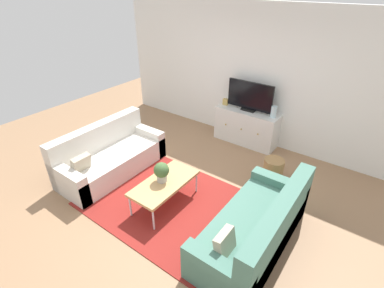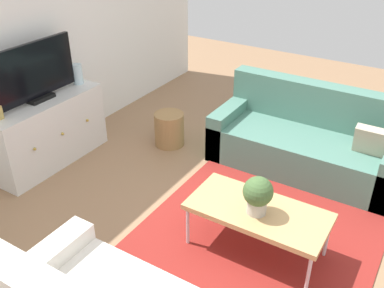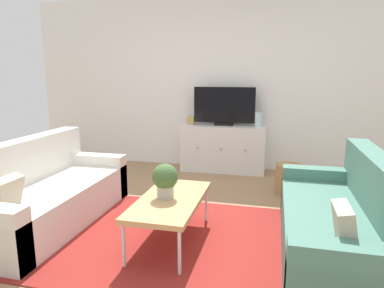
{
  "view_description": "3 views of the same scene",
  "coord_description": "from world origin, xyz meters",
  "px_view_note": "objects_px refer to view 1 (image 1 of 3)",
  "views": [
    {
      "loc": [
        2.27,
        -2.65,
        3.03
      ],
      "look_at": [
        0.0,
        0.44,
        0.79
      ],
      "focal_mm": 26.58,
      "sensor_mm": 36.0,
      "label": 1
    },
    {
      "loc": [
        -2.57,
        -1.14,
        2.52
      ],
      "look_at": [
        0.0,
        0.44,
        0.79
      ],
      "focal_mm": 40.53,
      "sensor_mm": 36.0,
      "label": 2
    },
    {
      "loc": [
        0.83,
        -2.96,
        1.5
      ],
      "look_at": [
        0.0,
        0.44,
        0.79
      ],
      "focal_mm": 32.15,
      "sensor_mm": 36.0,
      "label": 3
    }
  ],
  "objects_px": {
    "couch_right_side": "(258,230)",
    "coffee_table": "(165,183)",
    "potted_plant": "(162,171)",
    "mantel_clock": "(226,102)",
    "wicker_basket": "(273,169)",
    "glass_vase": "(274,112)",
    "couch_left_side": "(109,157)",
    "tv_console": "(246,127)",
    "flat_screen_tv": "(250,97)"
  },
  "relations": [
    {
      "from": "couch_left_side",
      "to": "glass_vase",
      "type": "bearing_deg",
      "value": 49.57
    },
    {
      "from": "mantel_clock",
      "to": "tv_console",
      "type": "bearing_deg",
      "value": -0.0
    },
    {
      "from": "potted_plant",
      "to": "glass_vase",
      "type": "height_order",
      "value": "glass_vase"
    },
    {
      "from": "glass_vase",
      "to": "mantel_clock",
      "type": "relative_size",
      "value": 1.69
    },
    {
      "from": "coffee_table",
      "to": "couch_right_side",
      "type": "bearing_deg",
      "value": 3.26
    },
    {
      "from": "couch_left_side",
      "to": "couch_right_side",
      "type": "distance_m",
      "value": 2.88
    },
    {
      "from": "coffee_table",
      "to": "glass_vase",
      "type": "bearing_deg",
      "value": 75.65
    },
    {
      "from": "couch_left_side",
      "to": "coffee_table",
      "type": "height_order",
      "value": "couch_left_side"
    },
    {
      "from": "flat_screen_tv",
      "to": "couch_left_side",
      "type": "bearing_deg",
      "value": -122.02
    },
    {
      "from": "couch_right_side",
      "to": "coffee_table",
      "type": "height_order",
      "value": "couch_right_side"
    },
    {
      "from": "couch_left_side",
      "to": "glass_vase",
      "type": "height_order",
      "value": "glass_vase"
    },
    {
      "from": "tv_console",
      "to": "wicker_basket",
      "type": "xyz_separation_m",
      "value": [
        0.98,
        -0.88,
        -0.17
      ]
    },
    {
      "from": "tv_console",
      "to": "mantel_clock",
      "type": "xyz_separation_m",
      "value": [
        -0.53,
        0.0,
        0.43
      ]
    },
    {
      "from": "mantel_clock",
      "to": "coffee_table",
      "type": "bearing_deg",
      "value": -80.27
    },
    {
      "from": "potted_plant",
      "to": "flat_screen_tv",
      "type": "distance_m",
      "value": 2.52
    },
    {
      "from": "couch_right_side",
      "to": "mantel_clock",
      "type": "distance_m",
      "value": 3.09
    },
    {
      "from": "couch_left_side",
      "to": "coffee_table",
      "type": "bearing_deg",
      "value": -3.47
    },
    {
      "from": "glass_vase",
      "to": "wicker_basket",
      "type": "bearing_deg",
      "value": -62.95
    },
    {
      "from": "couch_left_side",
      "to": "couch_right_side",
      "type": "relative_size",
      "value": 1.0
    },
    {
      "from": "glass_vase",
      "to": "potted_plant",
      "type": "bearing_deg",
      "value": -105.3
    },
    {
      "from": "potted_plant",
      "to": "flat_screen_tv",
      "type": "xyz_separation_m",
      "value": [
        0.15,
        2.48,
        0.42
      ]
    },
    {
      "from": "tv_console",
      "to": "flat_screen_tv",
      "type": "height_order",
      "value": "flat_screen_tv"
    },
    {
      "from": "coffee_table",
      "to": "tv_console",
      "type": "height_order",
      "value": "tv_console"
    },
    {
      "from": "potted_plant",
      "to": "couch_left_side",
      "type": "bearing_deg",
      "value": 176.36
    },
    {
      "from": "glass_vase",
      "to": "coffee_table",
      "type": "bearing_deg",
      "value": -104.35
    },
    {
      "from": "coffee_table",
      "to": "flat_screen_tv",
      "type": "relative_size",
      "value": 1.15
    },
    {
      "from": "couch_left_side",
      "to": "potted_plant",
      "type": "distance_m",
      "value": 1.39
    },
    {
      "from": "flat_screen_tv",
      "to": "wicker_basket",
      "type": "bearing_deg",
      "value": -42.78
    },
    {
      "from": "mantel_clock",
      "to": "couch_left_side",
      "type": "bearing_deg",
      "value": -112.26
    },
    {
      "from": "potted_plant",
      "to": "wicker_basket",
      "type": "relative_size",
      "value": 0.8
    },
    {
      "from": "flat_screen_tv",
      "to": "glass_vase",
      "type": "height_order",
      "value": "flat_screen_tv"
    },
    {
      "from": "potted_plant",
      "to": "tv_console",
      "type": "distance_m",
      "value": 2.48
    },
    {
      "from": "potted_plant",
      "to": "mantel_clock",
      "type": "distance_m",
      "value": 2.5
    },
    {
      "from": "couch_left_side",
      "to": "mantel_clock",
      "type": "relative_size",
      "value": 14.64
    },
    {
      "from": "coffee_table",
      "to": "tv_console",
      "type": "distance_m",
      "value": 2.46
    },
    {
      "from": "potted_plant",
      "to": "wicker_basket",
      "type": "bearing_deg",
      "value": 54.5
    },
    {
      "from": "potted_plant",
      "to": "glass_vase",
      "type": "bearing_deg",
      "value": 74.7
    },
    {
      "from": "couch_left_side",
      "to": "wicker_basket",
      "type": "height_order",
      "value": "couch_left_side"
    },
    {
      "from": "glass_vase",
      "to": "flat_screen_tv",
      "type": "bearing_deg",
      "value": 177.82
    },
    {
      "from": "flat_screen_tv",
      "to": "wicker_basket",
      "type": "height_order",
      "value": "flat_screen_tv"
    },
    {
      "from": "tv_console",
      "to": "flat_screen_tv",
      "type": "distance_m",
      "value": 0.65
    },
    {
      "from": "couch_left_side",
      "to": "potted_plant",
      "type": "height_order",
      "value": "couch_left_side"
    },
    {
      "from": "couch_left_side",
      "to": "wicker_basket",
      "type": "xyz_separation_m",
      "value": [
        2.48,
        1.49,
        -0.08
      ]
    },
    {
      "from": "couch_left_side",
      "to": "wicker_basket",
      "type": "relative_size",
      "value": 4.92
    },
    {
      "from": "flat_screen_tv",
      "to": "mantel_clock",
      "type": "distance_m",
      "value": 0.57
    },
    {
      "from": "glass_vase",
      "to": "mantel_clock",
      "type": "bearing_deg",
      "value": 180.0
    },
    {
      "from": "tv_console",
      "to": "mantel_clock",
      "type": "height_order",
      "value": "mantel_clock"
    },
    {
      "from": "mantel_clock",
      "to": "wicker_basket",
      "type": "relative_size",
      "value": 0.34
    },
    {
      "from": "tv_console",
      "to": "wicker_basket",
      "type": "relative_size",
      "value": 3.34
    },
    {
      "from": "couch_right_side",
      "to": "mantel_clock",
      "type": "relative_size",
      "value": 14.64
    }
  ]
}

